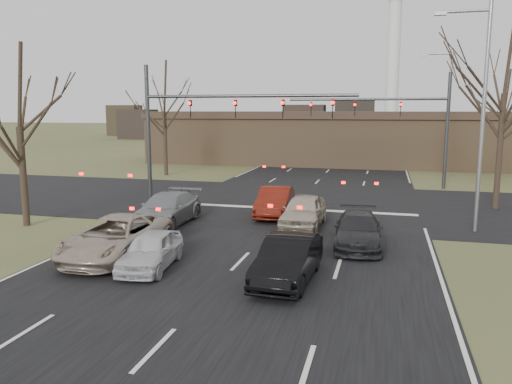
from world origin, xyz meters
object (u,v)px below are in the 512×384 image
mast_arm_far (405,116)px  car_black_hatch (288,259)px  mast_arm_near (201,117)px  streetlight_right_far (447,108)px  car_charcoal_sedan (358,230)px  car_silver_ahead (304,211)px  streetlight_right_near (479,107)px  car_red_ahead (275,202)px  car_white_sedan (151,250)px  car_grey_ahead (167,209)px  car_silver_suv (116,237)px  building (356,138)px

mast_arm_far → car_black_hatch: 22.41m
mast_arm_near → streetlight_right_far: streetlight_right_far is taller
mast_arm_near → mast_arm_far: bearing=41.2°
car_charcoal_sedan → streetlight_right_far: bearing=72.2°
car_silver_ahead → streetlight_right_near: bearing=8.4°
mast_arm_far → car_black_hatch: size_ratio=2.55×
streetlight_right_near → car_red_ahead: bearing=173.1°
car_black_hatch → mast_arm_far: bearing=81.7°
mast_arm_far → car_red_ahead: size_ratio=2.45×
streetlight_right_far → car_white_sedan: bearing=-115.5°
car_grey_ahead → car_silver_ahead: (6.46, 1.11, 0.01)m
mast_arm_near → car_silver_suv: 11.46m
car_silver_suv → car_red_ahead: 9.65m
car_silver_suv → car_white_sedan: bearing=-25.7°
building → car_silver_suv: bearing=-100.5°
streetlight_right_far → car_silver_ahead: 20.27m
mast_arm_near → car_charcoal_sedan: 12.29m
mast_arm_far → car_grey_ahead: (-11.30, -15.10, -4.27)m
mast_arm_near → car_black_hatch: 14.38m
mast_arm_far → car_grey_ahead: 19.34m
mast_arm_far → car_silver_suv: mast_arm_far is taller
car_black_hatch → car_grey_ahead: car_grey_ahead is taller
mast_arm_far → car_black_hatch: bearing=-100.8°
car_silver_suv → car_black_hatch: 6.76m
building → streetlight_right_near: bearing=-76.3°
streetlight_right_far → car_charcoal_sedan: 22.04m
car_black_hatch → car_silver_ahead: 7.65m
mast_arm_near → mast_arm_far: (11.41, 10.00, -0.06)m
streetlight_right_near → car_grey_ahead: streetlight_right_near is taller
mast_arm_far → car_grey_ahead: size_ratio=2.16×
streetlight_right_near → car_silver_ahead: bearing=-172.5°
building → mast_arm_near: (-7.23, -25.00, 2.41)m
mast_arm_near → building: bearing=73.9°
mast_arm_far → streetlight_right_far: (3.14, 4.00, 0.57)m
building → car_white_sedan: (-4.81, -36.46, -2.03)m
mast_arm_near → car_grey_ahead: mast_arm_near is taller
car_charcoal_sedan → car_silver_ahead: (-2.67, 2.82, 0.10)m
car_silver_suv → car_silver_ahead: 8.91m
building → car_black_hatch: size_ratio=9.71×
mast_arm_near → streetlight_right_far: (14.55, 14.00, 0.51)m
building → car_grey_ahead: size_ratio=8.23×
mast_arm_far → car_white_sedan: mast_arm_far is taller
streetlight_right_near → car_charcoal_sedan: streetlight_right_near is taller
mast_arm_near → car_red_ahead: 6.68m
building → car_silver_ahead: (-0.67, -28.99, -1.90)m
building → car_silver_suv: 36.26m
mast_arm_far → car_charcoal_sedan: mast_arm_far is taller
building → streetlight_right_near: size_ratio=4.24×
streetlight_right_near → car_grey_ahead: (-13.94, -2.10, -4.84)m
mast_arm_near → car_white_sedan: mast_arm_near is taller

